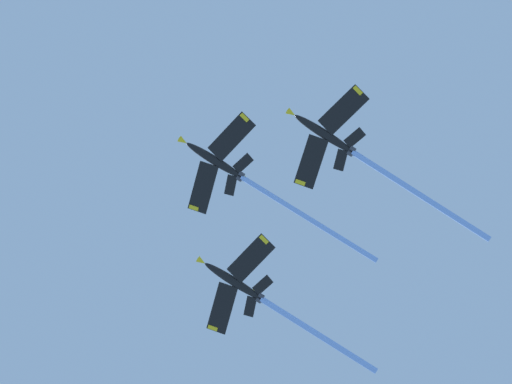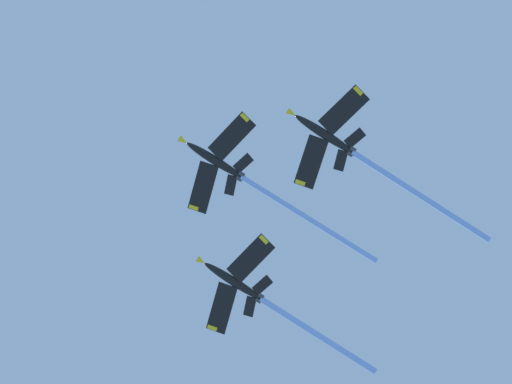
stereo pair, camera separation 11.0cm
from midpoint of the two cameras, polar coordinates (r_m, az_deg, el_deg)
The scene contains 3 objects.
jet_lead at distance 172.53m, azimuth -0.60°, elevation 0.74°, with size 29.69×31.29×13.17m.
jet_left_wing at distance 168.03m, azimuth 6.09°, elevation 2.10°, with size 28.84×31.42×12.08m.
jet_right_wing at distance 173.26m, azimuth 0.47°, elevation -6.37°, with size 27.16×28.46×10.62m.
Camera 1 is at (-9.96, 3.57, 1.76)m, focal length 68.16 mm.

